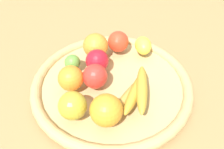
% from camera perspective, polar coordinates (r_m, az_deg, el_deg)
% --- Properties ---
extents(ground_plane, '(2.40, 2.40, 0.00)m').
position_cam_1_polar(ground_plane, '(0.71, 0.00, -3.30)').
color(ground_plane, olive).
rests_on(ground_plane, ground).
extents(basket, '(0.47, 0.47, 0.04)m').
position_cam_1_polar(basket, '(0.70, 0.00, -2.35)').
color(basket, tan).
rests_on(basket, ground_plane).
extents(orange_0, '(0.09, 0.09, 0.07)m').
position_cam_1_polar(orange_0, '(0.65, -9.87, -0.91)').
color(orange_0, orange).
rests_on(orange_0, basket).
extents(banana_bunch, '(0.17, 0.10, 0.05)m').
position_cam_1_polar(banana_bunch, '(0.62, 5.85, -3.87)').
color(banana_bunch, '#B08739').
rests_on(banana_bunch, basket).
extents(orange_2, '(0.10, 0.10, 0.08)m').
position_cam_1_polar(orange_2, '(0.75, -3.98, 6.91)').
color(orange_2, orange).
rests_on(orange_2, basket).
extents(lemon_0, '(0.09, 0.08, 0.05)m').
position_cam_1_polar(lemon_0, '(0.78, 7.47, 6.91)').
color(lemon_0, yellow).
rests_on(lemon_0, basket).
extents(orange_1, '(0.11, 0.11, 0.08)m').
position_cam_1_polar(orange_1, '(0.56, -1.40, -8.58)').
color(orange_1, orange).
rests_on(orange_1, basket).
extents(lime_0, '(0.07, 0.07, 0.05)m').
position_cam_1_polar(lime_0, '(0.72, -9.45, 2.87)').
color(lime_0, '#589439').
rests_on(lime_0, basket).
extents(apple_0, '(0.09, 0.09, 0.07)m').
position_cam_1_polar(apple_0, '(0.65, -4.08, -0.43)').
color(apple_0, red).
rests_on(apple_0, basket).
extents(apple_3, '(0.09, 0.09, 0.07)m').
position_cam_1_polar(apple_3, '(0.78, 1.50, 7.89)').
color(apple_3, red).
rests_on(apple_3, basket).
extents(apple_2, '(0.10, 0.10, 0.07)m').
position_cam_1_polar(apple_2, '(0.58, -9.43, -7.38)').
color(apple_2, '#A8A02C').
rests_on(apple_2, basket).
extents(apple_1, '(0.08, 0.08, 0.07)m').
position_cam_1_polar(apple_1, '(0.70, -3.58, 3.30)').
color(apple_1, red).
rests_on(apple_1, basket).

